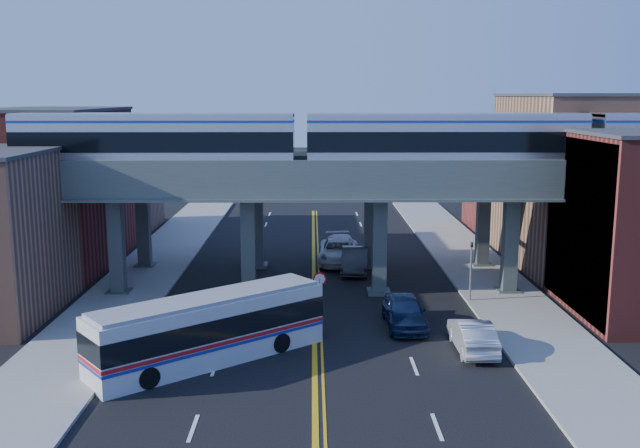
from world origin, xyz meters
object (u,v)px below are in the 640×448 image
(car_lane_b, at_px, (355,260))
(transit_train, at_px, (444,141))
(car_parked_curb, at_px, (473,335))
(car_lane_d, at_px, (343,247))
(car_lane_a, at_px, (404,311))
(stop_sign, at_px, (320,288))
(transit_bus, at_px, (210,329))
(car_lane_c, at_px, (338,252))
(traffic_signal, at_px, (471,265))

(car_lane_b, bearing_deg, transit_train, -43.26)
(car_parked_curb, bearing_deg, car_lane_d, -75.25)
(transit_train, distance_m, car_lane_a, 11.12)
(transit_train, bearing_deg, stop_sign, -146.20)
(transit_train, distance_m, car_lane_b, 11.31)
(transit_bus, xyz_separation_m, car_parked_curb, (12.37, 1.17, -0.74))
(stop_sign, relative_size, car_lane_a, 0.53)
(car_lane_c, bearing_deg, car_lane_a, -76.01)
(transit_train, xyz_separation_m, car_lane_d, (-5.55, 10.19, -8.62))
(traffic_signal, height_order, car_lane_b, traffic_signal)
(stop_sign, bearing_deg, car_lane_d, 82.81)
(transit_train, distance_m, car_lane_c, 13.25)
(transit_train, relative_size, traffic_signal, 12.32)
(car_lane_b, bearing_deg, transit_bus, -109.71)
(traffic_signal, distance_m, car_lane_c, 12.66)
(transit_bus, distance_m, car_lane_d, 22.53)
(car_lane_b, bearing_deg, stop_sign, -98.69)
(transit_train, height_order, car_lane_a, transit_train)
(car_lane_b, distance_m, car_lane_c, 2.85)
(transit_bus, bearing_deg, transit_train, 3.30)
(transit_train, distance_m, car_parked_curb, 13.24)
(car_lane_d, bearing_deg, car_parked_curb, -82.57)
(transit_bus, distance_m, car_lane_b, 18.39)
(traffic_signal, xyz_separation_m, transit_bus, (-14.01, -9.21, -0.80))
(transit_train, relative_size, transit_bus, 4.82)
(traffic_signal, xyz_separation_m, car_lane_d, (-6.98, 12.19, -1.52))
(transit_train, xyz_separation_m, transit_bus, (-12.58, -11.21, -7.90))
(stop_sign, distance_m, car_lane_d, 15.34)
(car_lane_a, relative_size, car_lane_c, 0.82)
(car_lane_d, height_order, car_parked_curb, car_lane_d)
(transit_train, bearing_deg, traffic_signal, -54.43)
(stop_sign, height_order, traffic_signal, traffic_signal)
(car_lane_b, xyz_separation_m, car_parked_curb, (4.72, -15.54, -0.07))
(transit_train, relative_size, car_lane_b, 9.95)
(traffic_signal, bearing_deg, car_lane_b, 130.28)
(stop_sign, relative_size, car_parked_curb, 0.56)
(stop_sign, distance_m, car_lane_a, 4.77)
(transit_bus, bearing_deg, car_lane_a, -11.92)
(traffic_signal, distance_m, car_lane_b, 9.95)
(transit_train, height_order, car_lane_d, transit_train)
(transit_bus, bearing_deg, car_parked_curb, -32.98)
(car_parked_curb, bearing_deg, stop_sign, -34.79)
(car_lane_a, relative_size, car_lane_d, 0.93)
(traffic_signal, relative_size, car_lane_d, 0.76)
(transit_bus, bearing_deg, car_lane_b, 27.02)
(transit_train, xyz_separation_m, traffic_signal, (1.43, -2.00, -7.10))
(traffic_signal, relative_size, car_lane_a, 0.82)
(transit_bus, xyz_separation_m, car_lane_d, (7.03, 21.40, -0.72))
(car_lane_b, distance_m, car_lane_d, 4.73)
(transit_train, height_order, stop_sign, transit_train)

